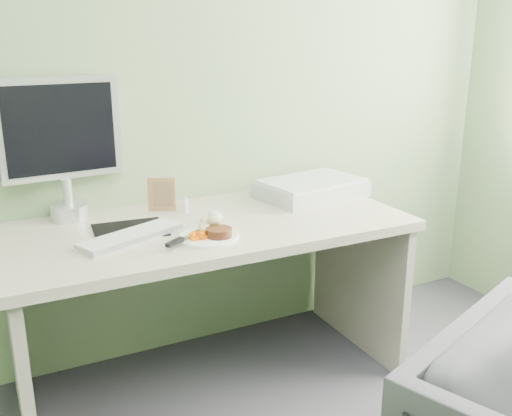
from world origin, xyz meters
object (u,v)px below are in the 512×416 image
plate (209,237)px  scanner (311,189)px  desk (210,265)px  monitor (62,141)px

plate → scanner: (0.64, 0.32, 0.03)m
scanner → plate: bearing=-162.4°
desk → monitor: size_ratio=2.81×
desk → scanner: 0.63m
scanner → monitor: (-1.06, 0.17, 0.29)m
desk → scanner: scanner is taller
plate → monitor: bearing=130.3°
desk → plate: 0.27m
plate → scanner: 0.72m
desk → monitor: 0.77m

